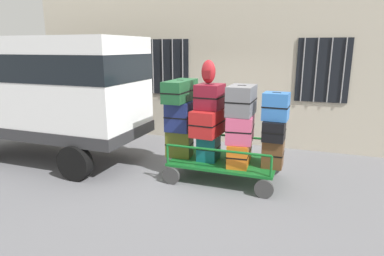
{
  "coord_description": "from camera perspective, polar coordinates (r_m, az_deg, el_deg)",
  "views": [
    {
      "loc": [
        2.03,
        -6.11,
        2.53
      ],
      "look_at": [
        -0.16,
        -0.18,
        0.98
      ],
      "focal_mm": 30.84,
      "sensor_mm": 36.0,
      "label": 1
    }
  ],
  "objects": [
    {
      "name": "ground_plane",
      "position": [
        6.92,
        1.77,
        -7.7
      ],
      "size": [
        40.0,
        40.0,
        0.0
      ],
      "primitive_type": "plane",
      "color": "slate"
    },
    {
      "name": "building_wall",
      "position": [
        8.86,
        7.24,
        13.44
      ],
      "size": [
        12.0,
        0.38,
        5.0
      ],
      "color": "#BCB29E",
      "rests_on": "ground"
    },
    {
      "name": "van",
      "position": [
        8.12,
        -23.96,
        6.65
      ],
      "size": [
        4.41,
        1.95,
        2.75
      ],
      "color": "white",
      "rests_on": "ground"
    },
    {
      "name": "luggage_cart",
      "position": [
        6.5,
        5.51,
        -6.15
      ],
      "size": [
        2.07,
        1.22,
        0.38
      ],
      "color": "#146023",
      "rests_on": "ground"
    },
    {
      "name": "cart_railing",
      "position": [
        6.39,
        5.59,
        -2.95
      ],
      "size": [
        1.97,
        1.08,
        0.39
      ],
      "color": "#146023",
      "rests_on": "luggage_cart"
    },
    {
      "name": "suitcase_left_bottom",
      "position": [
        6.66,
        -2.18,
        -2.68
      ],
      "size": [
        0.53,
        0.4,
        0.53
      ],
      "color": "#4C5119",
      "rests_on": "luggage_cart"
    },
    {
      "name": "suitcase_left_middle",
      "position": [
        6.55,
        -2.14,
        2.08
      ],
      "size": [
        0.49,
        0.51,
        0.59
      ],
      "color": "navy",
      "rests_on": "suitcase_left_bottom"
    },
    {
      "name": "suitcase_left_top",
      "position": [
        6.5,
        -2.05,
        6.47
      ],
      "size": [
        0.41,
        1.0,
        0.42
      ],
      "color": "#194C28",
      "rests_on": "suitcase_left_middle"
    },
    {
      "name": "suitcase_midleft_bottom",
      "position": [
        6.47,
        2.9,
        -3.27
      ],
      "size": [
        0.39,
        0.47,
        0.52
      ],
      "color": "#0F5960",
      "rests_on": "luggage_cart"
    },
    {
      "name": "suitcase_midleft_middle",
      "position": [
        6.38,
        3.06,
        1.17
      ],
      "size": [
        0.55,
        0.98,
        0.49
      ],
      "color": "#B21E1E",
      "rests_on": "suitcase_midleft_bottom"
    },
    {
      "name": "suitcase_midleft_top",
      "position": [
        6.28,
        3.1,
        5.46
      ],
      "size": [
        0.5,
        0.57,
        0.47
      ],
      "color": "maroon",
      "rests_on": "suitcase_midleft_middle"
    },
    {
      "name": "suitcase_center_bottom",
      "position": [
        6.34,
        8.24,
        -4.1
      ],
      "size": [
        0.45,
        0.88,
        0.44
      ],
      "color": "orange",
      "rests_on": "luggage_cart"
    },
    {
      "name": "suitcase_center_middle",
      "position": [
        6.21,
        8.39,
        0.02
      ],
      "size": [
        0.54,
        0.82,
        0.5
      ],
      "color": "#CC4C72",
      "rests_on": "suitcase_center_bottom"
    },
    {
      "name": "suitcase_center_top",
      "position": [
        6.11,
        8.56,
        4.78
      ],
      "size": [
        0.46,
        0.74,
        0.54
      ],
      "color": "slate",
      "rests_on": "suitcase_center_middle"
    },
    {
      "name": "suitcase_midright_bottom",
      "position": [
        6.27,
        13.82,
        -4.25
      ],
      "size": [
        0.38,
        0.41,
        0.51
      ],
      "color": "brown",
      "rests_on": "luggage_cart"
    },
    {
      "name": "suitcase_midright_middle",
      "position": [
        6.1,
        14.0,
        -0.46
      ],
      "size": [
        0.4,
        0.43,
        0.37
      ],
      "color": "black",
      "rests_on": "suitcase_midright_bottom"
    },
    {
      "name": "suitcase_midright_top",
      "position": [
        6.08,
        14.31,
        3.65
      ],
      "size": [
        0.47,
        0.42,
        0.5
      ],
      "color": "#3372C6",
      "rests_on": "suitcase_midright_middle"
    },
    {
      "name": "backpack",
      "position": [
        6.26,
        2.85,
        9.66
      ],
      "size": [
        0.27,
        0.22,
        0.44
      ],
      "color": "maroon",
      "rests_on": "suitcase_midleft_top"
    }
  ]
}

